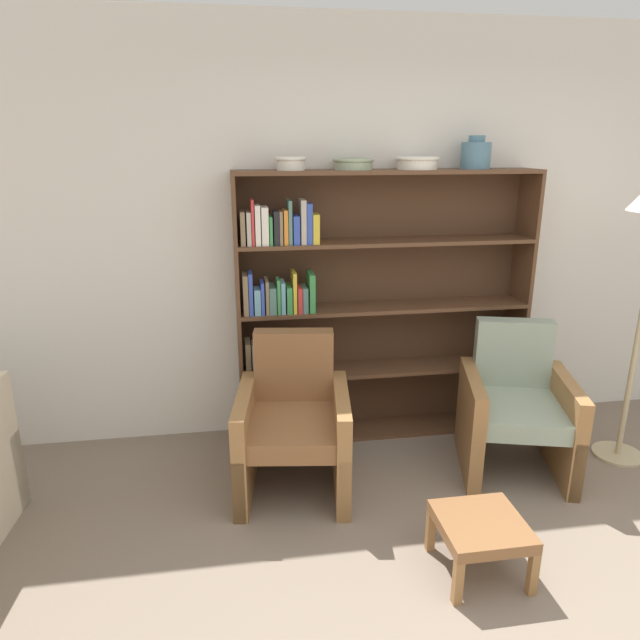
{
  "coord_description": "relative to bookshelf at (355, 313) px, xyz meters",
  "views": [
    {
      "loc": [
        -1.17,
        -1.42,
        1.98
      ],
      "look_at": [
        -0.65,
        1.85,
        0.95
      ],
      "focal_mm": 32.0,
      "sensor_mm": 36.0,
      "label": 1
    }
  ],
  "objects": [
    {
      "name": "bowl_sage",
      "position": [
        0.38,
        -0.02,
        0.98
      ],
      "size": [
        0.28,
        0.28,
        0.08
      ],
      "color": "silver",
      "rests_on": "bookshelf"
    },
    {
      "name": "wall_back",
      "position": [
        0.36,
        0.17,
        0.49
      ],
      "size": [
        12.0,
        0.06,
        2.75
      ],
      "color": "silver",
      "rests_on": "ground"
    },
    {
      "name": "vase_tall",
      "position": [
        0.77,
        -0.02,
        1.03
      ],
      "size": [
        0.19,
        0.19,
        0.21
      ],
      "color": "slate",
      "rests_on": "bookshelf"
    },
    {
      "name": "bookshelf",
      "position": [
        0.0,
        0.0,
        0.0
      ],
      "size": [
        1.98,
        0.3,
        1.82
      ],
      "color": "brown",
      "rests_on": "ground"
    },
    {
      "name": "footstool",
      "position": [
        0.3,
        -1.47,
        -0.65
      ],
      "size": [
        0.4,
        0.4,
        0.28
      ],
      "color": "olive",
      "rests_on": "ground"
    },
    {
      "name": "armchair_cushioned",
      "position": [
        0.91,
        -0.6,
        -0.48
      ],
      "size": [
        0.8,
        0.83,
        0.9
      ],
      "rotation": [
        0.0,
        0.0,
        2.87
      ],
      "color": "olive",
      "rests_on": "ground"
    },
    {
      "name": "bowl_brass",
      "position": [
        -0.42,
        -0.02,
        0.99
      ],
      "size": [
        0.19,
        0.19,
        0.08
      ],
      "color": "silver",
      "rests_on": "bookshelf"
    },
    {
      "name": "armchair_leather",
      "position": [
        -0.49,
        -0.6,
        -0.48
      ],
      "size": [
        0.73,
        0.76,
        0.9
      ],
      "rotation": [
        0.0,
        0.0,
        3.0
      ],
      "color": "olive",
      "rests_on": "ground"
    },
    {
      "name": "bowl_copper",
      "position": [
        -0.03,
        -0.02,
        0.98
      ],
      "size": [
        0.26,
        0.26,
        0.07
      ],
      "color": "gray",
      "rests_on": "bookshelf"
    }
  ]
}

